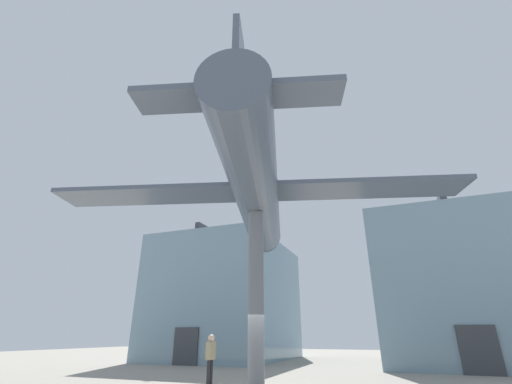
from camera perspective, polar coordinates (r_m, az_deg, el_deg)
name	(u,v)px	position (r m, az deg, el deg)	size (l,w,h in m)	color
glass_pavilion_left	(229,300)	(30.76, -4.59, -17.47)	(9.37, 12.68, 9.79)	#7593A3
glass_pavilion_right	(448,291)	(28.04, 29.40, -14.25)	(9.37, 12.68, 9.79)	#7593A3
support_pylon_central	(256,294)	(13.30, 0.00, -16.70)	(0.60, 0.60, 6.43)	slate
suspended_airplane	(256,193)	(14.49, 0.05, -0.20)	(16.70, 14.99, 3.37)	#4C5666
visitor_person	(211,355)	(15.69, -7.59, -25.27)	(0.28, 0.43, 1.84)	#232328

